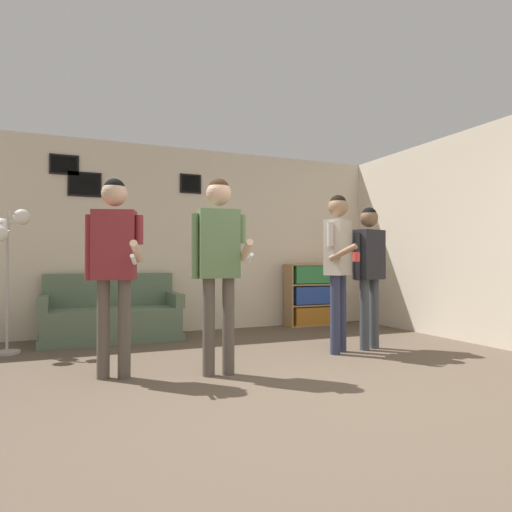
{
  "coord_description": "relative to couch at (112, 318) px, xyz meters",
  "views": [
    {
      "loc": [
        -1.78,
        -2.69,
        1.02
      ],
      "look_at": [
        0.17,
        1.95,
        1.08
      ],
      "focal_mm": 32.0,
      "sensor_mm": 36.0,
      "label": 1
    }
  ],
  "objects": [
    {
      "name": "floor_lamp",
      "position": [
        -1.15,
        -0.47,
        0.93
      ],
      "size": [
        0.39,
        0.42,
        1.61
      ],
      "color": "#ADA89E",
      "rests_on": "ground_plane"
    },
    {
      "name": "couch",
      "position": [
        0.0,
        0.0,
        0.0
      ],
      "size": [
        1.74,
        0.8,
        0.86
      ],
      "color": "#5B7056",
      "rests_on": "ground_plane"
    },
    {
      "name": "person_watcher_holding_cup",
      "position": [
        2.26,
        -1.85,
        0.81
      ],
      "size": [
        0.42,
        0.58,
        1.77
      ],
      "color": "#2D334C",
      "rests_on": "ground_plane"
    },
    {
      "name": "person_spectator_near_bookshelf",
      "position": [
        2.72,
        -1.79,
        0.73
      ],
      "size": [
        0.48,
        0.29,
        1.66
      ],
      "color": "#3D4247",
      "rests_on": "ground_plane"
    },
    {
      "name": "ground_plane",
      "position": [
        1.21,
        -3.5,
        -0.29
      ],
      "size": [
        20.0,
        20.0,
        0.0
      ],
      "primitive_type": "plane",
      "color": "brown"
    },
    {
      "name": "person_player_foreground_left",
      "position": [
        -0.17,
        -2.04,
        0.8
      ],
      "size": [
        0.48,
        0.56,
        1.75
      ],
      "color": "brown",
      "rests_on": "ground_plane"
    },
    {
      "name": "person_player_foreground_center",
      "position": [
        0.71,
        -2.29,
        0.81
      ],
      "size": [
        0.5,
        0.51,
        1.77
      ],
      "color": "brown",
      "rests_on": "ground_plane"
    },
    {
      "name": "bookshelf",
      "position": [
        3.11,
        0.2,
        0.2
      ],
      "size": [
        0.9,
        0.3,
        0.98
      ],
      "color": "#A87F51",
      "rests_on": "ground_plane"
    },
    {
      "name": "wall_back",
      "position": [
        1.2,
        0.42,
        1.07
      ],
      "size": [
        8.25,
        0.08,
        2.7
      ],
      "color": "beige",
      "rests_on": "ground_plane"
    },
    {
      "name": "wall_right",
      "position": [
        4.16,
        -1.56,
        1.06
      ],
      "size": [
        0.06,
        6.29,
        2.7
      ],
      "color": "beige",
      "rests_on": "ground_plane"
    }
  ]
}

